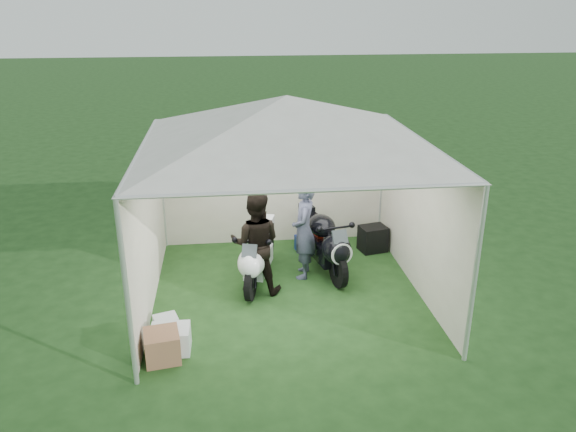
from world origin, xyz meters
name	(u,v)px	position (x,y,z in m)	size (l,w,h in m)	color
ground	(287,292)	(0.00, 0.00, 0.00)	(80.00, 80.00, 0.00)	#1A3B15
canopy_tent	(287,126)	(0.00, 0.03, 2.58)	(5.66, 5.66, 3.00)	silver
motorcycle_white	(258,254)	(-0.42, 0.35, 0.50)	(0.74, 1.78, 0.90)	black
motorcycle_black	(325,241)	(0.70, 0.64, 0.53)	(0.68, 1.92, 0.95)	black
paddock_stand	(306,243)	(0.51, 1.50, 0.14)	(0.37, 0.23, 0.28)	#1D31AF
person_dark_jacket	(256,243)	(-0.46, 0.10, 0.79)	(0.77, 0.60, 1.59)	black
person_blue_jacket	(304,230)	(0.33, 0.52, 0.79)	(0.58, 0.38, 1.59)	slate
equipment_box	(373,239)	(1.70, 1.35, 0.23)	(0.46, 0.36, 0.46)	black
crate_0	(171,339)	(-1.65, -1.38, 0.16)	(0.49, 0.38, 0.33)	silver
crate_1	(162,346)	(-1.74, -1.55, 0.19)	(0.42, 0.42, 0.38)	#8F6042
crate_2	(166,324)	(-1.75, -0.92, 0.11)	(0.31, 0.26, 0.23)	silver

